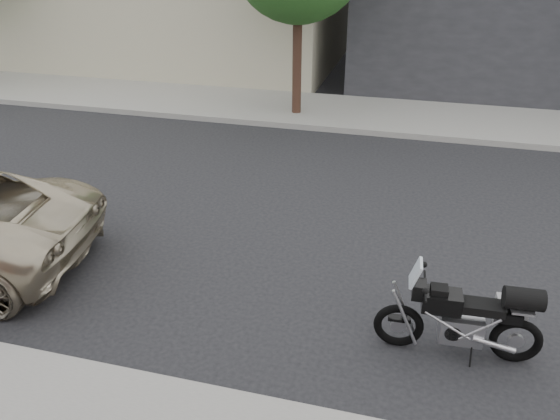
# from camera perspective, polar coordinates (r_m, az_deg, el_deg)

# --- Properties ---
(ground) EXTENTS (120.00, 120.00, 0.00)m
(ground) POSITION_cam_1_polar(r_m,az_deg,el_deg) (9.45, 5.19, -2.17)
(ground) COLOR black
(ground) RESTS_ON ground
(far_sidewalk) EXTENTS (44.00, 3.00, 0.15)m
(far_sidewalk) POSITION_cam_1_polar(r_m,az_deg,el_deg) (15.38, 9.53, 9.78)
(far_sidewalk) COLOR gray
(far_sidewalk) RESTS_ON ground
(motorcycle) EXTENTS (1.98, 0.70, 1.25)m
(motorcycle) POSITION_cam_1_polar(r_m,az_deg,el_deg) (6.97, 19.27, -10.57)
(motorcycle) COLOR black
(motorcycle) RESTS_ON ground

